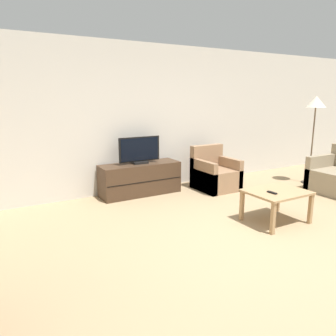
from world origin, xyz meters
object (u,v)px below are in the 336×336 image
tv_stand (140,179)px  coffee_table (277,195)px  armchair (215,175)px  remote (272,193)px  floor_lamp (316,107)px  tv (140,151)px

tv_stand → coffee_table: bearing=-63.7°
armchair → coffee_table: bearing=-99.8°
tv_stand → armchair: armchair is taller
remote → floor_lamp: 2.93m
armchair → coffee_table: armchair is taller
tv_stand → armchair: bearing=-16.0°
tv_stand → floor_lamp: size_ratio=0.83×
tv_stand → floor_lamp: floor_lamp is taller
coffee_table → armchair: bearing=80.2°
coffee_table → floor_lamp: (2.28, 1.17, 1.16)m
tv_stand → armchair: (1.40, -0.40, -0.01)m
tv_stand → remote: bearing=-67.4°
armchair → coffee_table: (-0.31, -1.80, 0.12)m
remote → floor_lamp: bearing=23.9°
armchair → floor_lamp: bearing=-17.6°
tv_stand → tv: bearing=-90.0°
tv_stand → armchair: size_ratio=1.78×
armchair → remote: armchair is taller
armchair → remote: (-0.46, -1.85, 0.19)m
coffee_table → remote: size_ratio=5.41×
coffee_table → tv_stand: bearing=116.3°
tv_stand → tv: 0.51m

